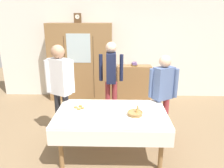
# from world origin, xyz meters

# --- Properties ---
(ground_plane) EXTENTS (12.00, 12.00, 0.00)m
(ground_plane) POSITION_xyz_m (0.00, 0.00, 0.00)
(ground_plane) COLOR #846B4C
(ground_plane) RESTS_ON ground
(back_wall) EXTENTS (6.40, 0.10, 2.70)m
(back_wall) POSITION_xyz_m (0.00, 2.65, 1.35)
(back_wall) COLOR silver
(back_wall) RESTS_ON ground
(dining_table) EXTENTS (1.77, 1.09, 0.75)m
(dining_table) POSITION_xyz_m (0.00, -0.24, 0.66)
(dining_table) COLOR olive
(dining_table) RESTS_ON ground
(wall_cabinet) EXTENTS (1.68, 0.46, 2.05)m
(wall_cabinet) POSITION_xyz_m (-0.90, 2.35, 1.03)
(wall_cabinet) COLOR olive
(wall_cabinet) RESTS_ON ground
(mantel_clock) EXTENTS (0.18, 0.11, 0.24)m
(mantel_clock) POSITION_xyz_m (-0.93, 2.35, 2.17)
(mantel_clock) COLOR brown
(mantel_clock) RESTS_ON wall_cabinet
(bookshelf_low) EXTENTS (0.92, 0.35, 0.93)m
(bookshelf_low) POSITION_xyz_m (0.55, 2.41, 0.46)
(bookshelf_low) COLOR olive
(bookshelf_low) RESTS_ON ground
(book_stack) EXTENTS (0.15, 0.22, 0.10)m
(book_stack) POSITION_xyz_m (0.55, 2.41, 0.97)
(book_stack) COLOR #B29333
(book_stack) RESTS_ON bookshelf_low
(tea_cup_front_edge) EXTENTS (0.13, 0.13, 0.06)m
(tea_cup_front_edge) POSITION_xyz_m (0.03, -0.13, 0.78)
(tea_cup_front_edge) COLOR silver
(tea_cup_front_edge) RESTS_ON dining_table
(tea_cup_far_right) EXTENTS (0.13, 0.13, 0.06)m
(tea_cup_far_right) POSITION_xyz_m (-0.18, -0.57, 0.78)
(tea_cup_far_right) COLOR white
(tea_cup_far_right) RESTS_ON dining_table
(tea_cup_far_left) EXTENTS (0.13, 0.13, 0.06)m
(tea_cup_far_left) POSITION_xyz_m (-0.55, -0.43, 0.78)
(tea_cup_far_left) COLOR white
(tea_cup_far_left) RESTS_ON dining_table
(tea_cup_center) EXTENTS (0.13, 0.13, 0.06)m
(tea_cup_center) POSITION_xyz_m (-0.02, -0.41, 0.78)
(tea_cup_center) COLOR white
(tea_cup_center) RESTS_ON dining_table
(tea_cup_near_left) EXTENTS (0.13, 0.13, 0.06)m
(tea_cup_near_left) POSITION_xyz_m (0.47, -0.11, 0.78)
(tea_cup_near_left) COLOR silver
(tea_cup_near_left) RESTS_ON dining_table
(tea_cup_mid_left) EXTENTS (0.13, 0.13, 0.06)m
(tea_cup_mid_left) POSITION_xyz_m (0.40, 0.06, 0.78)
(tea_cup_mid_left) COLOR white
(tea_cup_mid_left) RESTS_ON dining_table
(bread_basket) EXTENTS (0.24, 0.24, 0.16)m
(bread_basket) POSITION_xyz_m (0.37, -0.29, 0.79)
(bread_basket) COLOR #9E7542
(bread_basket) RESTS_ON dining_table
(pastry_plate) EXTENTS (0.28, 0.28, 0.05)m
(pastry_plate) POSITION_xyz_m (-0.53, -0.08, 0.77)
(pastry_plate) COLOR white
(pastry_plate) RESTS_ON dining_table
(spoon_near_right) EXTENTS (0.12, 0.02, 0.01)m
(spoon_near_right) POSITION_xyz_m (0.54, -0.52, 0.75)
(spoon_near_right) COLOR silver
(spoon_near_right) RESTS_ON dining_table
(spoon_center) EXTENTS (0.12, 0.02, 0.01)m
(spoon_center) POSITION_xyz_m (0.18, -0.30, 0.75)
(spoon_center) COLOR silver
(spoon_center) RESTS_ON dining_table
(spoon_front_edge) EXTENTS (0.12, 0.02, 0.01)m
(spoon_front_edge) POSITION_xyz_m (-0.37, 0.12, 0.75)
(spoon_front_edge) COLOR silver
(spoon_front_edge) RESTS_ON dining_table
(person_behind_table_left) EXTENTS (0.52, 0.37, 1.71)m
(person_behind_table_left) POSITION_xyz_m (-0.04, 1.15, 1.05)
(person_behind_table_left) COLOR #933338
(person_behind_table_left) RESTS_ON ground
(person_near_right_end) EXTENTS (0.52, 0.35, 1.76)m
(person_near_right_end) POSITION_xyz_m (-0.93, 0.32, 1.08)
(person_near_right_end) COLOR #232328
(person_near_right_end) RESTS_ON ground
(person_beside_shelf) EXTENTS (0.52, 0.36, 1.58)m
(person_beside_shelf) POSITION_xyz_m (0.92, 0.36, 0.95)
(person_beside_shelf) COLOR #933338
(person_beside_shelf) RESTS_ON ground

